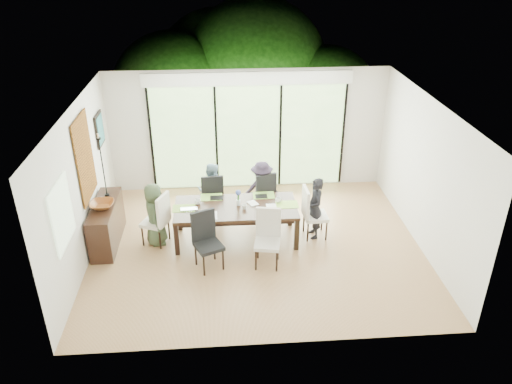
{
  "coord_description": "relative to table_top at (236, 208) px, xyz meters",
  "views": [
    {
      "loc": [
        -0.61,
        -7.75,
        5.15
      ],
      "look_at": [
        0.0,
        0.25,
        1.0
      ],
      "focal_mm": 35.0,
      "sensor_mm": 36.0,
      "label": 1
    }
  ],
  "objects": [
    {
      "name": "wall_front",
      "position": [
        0.37,
        -2.78,
        0.68
      ],
      "size": [
        6.0,
        0.02,
        2.7
      ],
      "primitive_type": "cube",
      "color": "silver",
      "rests_on": "floor"
    },
    {
      "name": "table_apron",
      "position": [
        0.0,
        0.0,
        -0.08
      ],
      "size": [
        2.06,
        0.84,
        0.09
      ],
      "primitive_type": "cube",
      "color": "black",
      "rests_on": "floor"
    },
    {
      "name": "tapestry",
      "position": [
        -2.6,
        0.13,
        1.03
      ],
      "size": [
        0.02,
        1.0,
        1.5
      ],
      "primitive_type": "cube",
      "color": "#9A5216",
      "rests_on": "wall_left"
    },
    {
      "name": "chair_near_right",
      "position": [
        0.5,
        -0.87,
        -0.16
      ],
      "size": [
        0.5,
        0.5,
        1.03
      ],
      "primitive_type": null,
      "rotation": [
        0.0,
        0.0,
        -0.17
      ],
      "color": "beige",
      "rests_on": "floor"
    },
    {
      "name": "person_left_end",
      "position": [
        -1.48,
        0.0,
        -0.07
      ],
      "size": [
        0.39,
        0.59,
        1.21
      ],
      "primitive_type": "imported",
      "rotation": [
        0.0,
        0.0,
        1.64
      ],
      "color": "#3F5035",
      "rests_on": "floor"
    },
    {
      "name": "cup_c",
      "position": [
        0.8,
        0.1,
        0.07
      ],
      "size": [
        0.14,
        0.14,
        0.09
      ],
      "primitive_type": "imported",
      "rotation": [
        0.0,
        0.0,
        3.43
      ],
      "color": "white",
      "rests_on": "table_top"
    },
    {
      "name": "foliage_mid",
      "position": [
        0.77,
        5.53,
        1.13
      ],
      "size": [
        4.0,
        4.0,
        4.0
      ],
      "primitive_type": "sphere",
      "color": "#14380F",
      "rests_on": "ground"
    },
    {
      "name": "placemat_right",
      "position": [
        0.95,
        0.0,
        0.03
      ],
      "size": [
        0.41,
        0.3,
        0.01
      ],
      "primitive_type": "cube",
      "color": "#90C646",
      "rests_on": "table_top"
    },
    {
      "name": "table_leg_fr",
      "position": [
        1.08,
        -0.43,
        -0.35
      ],
      "size": [
        0.08,
        0.08,
        0.65
      ],
      "primitive_type": "cube",
      "color": "black",
      "rests_on": "floor"
    },
    {
      "name": "floor",
      "position": [
        0.37,
        -0.27,
        -0.68
      ],
      "size": [
        6.0,
        5.0,
        0.01
      ],
      "primitive_type": "cube",
      "color": "#8D5D38",
      "rests_on": "ground"
    },
    {
      "name": "person_far_left",
      "position": [
        -0.45,
        0.83,
        -0.07
      ],
      "size": [
        0.63,
        0.48,
        1.21
      ],
      "primitive_type": "imported",
      "rotation": [
        0.0,
        0.0,
        2.91
      ],
      "color": "#7799AC",
      "rests_on": "floor"
    },
    {
      "name": "bowl",
      "position": [
        -2.39,
        -0.04,
        0.18
      ],
      "size": [
        0.43,
        0.43,
        0.1
      ],
      "primitive_type": "imported",
      "color": "brown",
      "rests_on": "sideboard"
    },
    {
      "name": "platter_base",
      "position": [
        -0.55,
        -0.3,
        0.04
      ],
      "size": [
        0.24,
        0.24,
        0.02
      ],
      "primitive_type": "cube",
      "color": "white",
      "rests_on": "table_top"
    },
    {
      "name": "ceiling",
      "position": [
        0.37,
        -0.27,
        2.03
      ],
      "size": [
        6.0,
        5.0,
        0.01
      ],
      "primitive_type": "cube",
      "color": "white",
      "rests_on": "wall_back"
    },
    {
      "name": "wall_back",
      "position": [
        0.37,
        2.24,
        0.68
      ],
      "size": [
        6.0,
        0.02,
        2.7
      ],
      "primitive_type": "cube",
      "color": "beige",
      "rests_on": "floor"
    },
    {
      "name": "chair_far_left",
      "position": [
        -0.45,
        0.85,
        -0.16
      ],
      "size": [
        0.48,
        0.48,
        1.03
      ],
      "primitive_type": null,
      "rotation": [
        0.0,
        0.0,
        3.25
      ],
      "color": "black",
      "rests_on": "floor"
    },
    {
      "name": "cup_a",
      "position": [
        -0.7,
        0.15,
        0.07
      ],
      "size": [
        0.13,
        0.13,
        0.09
      ],
      "primitive_type": "imported",
      "rotation": [
        0.0,
        0.0,
        0.1
      ],
      "color": "white",
      "rests_on": "table_top"
    },
    {
      "name": "papers",
      "position": [
        0.7,
        -0.05,
        0.03
      ],
      "size": [
        0.28,
        0.21,
        0.0
      ],
      "primitive_type": "cube",
      "color": "white",
      "rests_on": "table_top"
    },
    {
      "name": "candlestick_base",
      "position": [
        -2.39,
        0.41,
        0.15
      ],
      "size": [
        0.09,
        0.09,
        0.04
      ],
      "primitive_type": "cylinder",
      "color": "black",
      "rests_on": "sideboard"
    },
    {
      "name": "hyacinth_blooms",
      "position": [
        0.05,
        0.05,
        0.29
      ],
      "size": [
        0.1,
        0.1,
        0.1
      ],
      "primitive_type": "sphere",
      "color": "#4B5EBC",
      "rests_on": "table_top"
    },
    {
      "name": "person_far_right",
      "position": [
        0.55,
        0.83,
        -0.07
      ],
      "size": [
        0.57,
        0.36,
        1.21
      ],
      "primitive_type": "imported",
      "rotation": [
        0.0,
        0.0,
        3.15
      ],
      "color": "#2A2030",
      "rests_on": "floor"
    },
    {
      "name": "candlestick_shaft",
      "position": [
        -2.39,
        0.41,
        0.72
      ],
      "size": [
        0.02,
        0.02,
        1.12
      ],
      "primitive_type": "cylinder",
      "color": "black",
      "rests_on": "sideboard"
    },
    {
      "name": "candlestick_pan",
      "position": [
        -2.39,
        0.41,
        1.27
      ],
      "size": [
        0.09,
        0.09,
        0.03
      ],
      "primitive_type": "cylinder",
      "color": "black",
      "rests_on": "sideboard"
    },
    {
      "name": "book",
      "position": [
        0.25,
        0.05,
        0.04
      ],
      "size": [
        0.23,
        0.26,
        0.02
      ],
      "primitive_type": "imported",
      "rotation": [
        0.0,
        0.0,
        0.44
      ],
      "color": "white",
      "rests_on": "table_top"
    },
    {
      "name": "placemat_left",
      "position": [
        -0.95,
        0.0,
        0.03
      ],
      "size": [
        0.41,
        0.3,
        0.01
      ],
      "primitive_type": "cube",
      "color": "#7EA73B",
      "rests_on": "table_top"
    },
    {
      "name": "wall_right",
      "position": [
        3.38,
        -0.27,
        0.68
      ],
      "size": [
        0.02,
        5.0,
        2.7
      ],
      "primitive_type": "cube",
      "color": "silver",
      "rests_on": "floor"
    },
    {
      "name": "sideboard",
      "position": [
        -2.39,
        0.06,
        -0.27
      ],
      "size": [
        0.4,
        1.43,
        0.81
      ],
      "primitive_type": "cube",
      "color": "black",
      "rests_on": "floor"
    },
    {
      "name": "vase",
      "position": [
        0.05,
        0.05,
        0.08
      ],
      "size": [
        0.07,
        0.07,
        0.11
      ],
      "primitive_type": "cylinder",
      "color": "silver",
      "rests_on": "table_top"
    },
    {
      "name": "rail_top",
      "position": [
        0.37,
        3.93,
        -0.12
      ],
      "size": [
        6.0,
        0.08,
        0.06
      ],
      "primitive_type": "cube",
      "color": "brown",
      "rests_on": "deck"
    },
    {
      "name": "foliage_right",
      "position": [
        2.57,
        4.73,
        0.59
      ],
      "size": [
        2.8,
        2.8,
        2.8
      ],
      "primitive_type": "sphere",
      "color": "#14380F",
      "rests_on": "ground"
    },
    {
      "name": "mullion_b",
      "position": [
        -0.33,
        2.19,
        0.53
      ],
      "size": [
        0.05,
        0.04,
        2.3
      ],
      "primitive_type": "cube",
      "color": "black",
      "rests_on": "wall_back"
    },
    {
      "name": "wall_left",
      "position": [
        -2.64,
        -0.27,
        0.68
      ],
      "size": [
        0.02,
        5.0,
        2.7
      ],
      "primitive_type": "cube",
      "color": "silver",
      "rests_on": "floor"
    },
    {
      "name": "foliage_far",
      "position": [
        -0.23,
        6.23,
        0.95
      ],
      "size": [
        3.6,
        3.6,
        3.6
      ],
      "primitive_type": "sphere",
      "color": "#14380F",
      "rests_on": "ground"
    },
    {
      "name": "chair_near_left",
      "position": [
        -0.5,
        -0.87,
        -0.16
      ],
      "size": [
        0.57,
        0.57,
        1.03
      ],
      "primitive_type": null,
      "rotation": [
        0.0,
        0.0,
        0.42
      ],
      "color": "black",
      "rests_on": "floor"
    },
    {
      "name": "mullion_a",
      "position": [
        -1.73,
        2.19,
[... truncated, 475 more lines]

